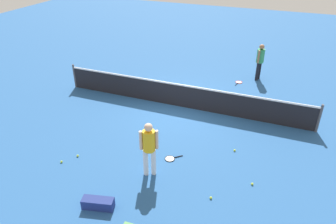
% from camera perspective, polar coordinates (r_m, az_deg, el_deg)
% --- Properties ---
extents(ground_plane, '(40.00, 40.00, 0.00)m').
position_cam_1_polar(ground_plane, '(12.72, 2.34, 0.99)').
color(ground_plane, '#265693').
extents(court_net, '(10.09, 0.09, 1.07)m').
position_cam_1_polar(court_net, '(12.49, 2.39, 3.01)').
color(court_net, '#4C4C51').
rests_on(court_net, ground_plane).
extents(player_near_side, '(0.51, 0.46, 1.70)m').
position_cam_1_polar(player_near_side, '(8.74, -3.42, -5.96)').
color(player_near_side, white).
rests_on(player_near_side, ground_plane).
extents(player_far_side, '(0.42, 0.52, 1.70)m').
position_cam_1_polar(player_far_side, '(15.35, 16.18, 9.10)').
color(player_far_side, black).
rests_on(player_far_side, ground_plane).
extents(tennis_racket_near_player, '(0.55, 0.52, 0.03)m').
position_cam_1_polar(tennis_racket_near_player, '(9.88, 0.48, -8.33)').
color(tennis_racket_near_player, black).
rests_on(tennis_racket_near_player, ground_plane).
extents(tennis_racket_far_player, '(0.37, 0.60, 0.03)m').
position_cam_1_polar(tennis_racket_far_player, '(15.14, 12.55, 5.21)').
color(tennis_racket_far_player, red).
rests_on(tennis_racket_far_player, ground_plane).
extents(tennis_ball_near_player, '(0.07, 0.07, 0.07)m').
position_cam_1_polar(tennis_ball_near_player, '(9.27, 14.87, -12.36)').
color(tennis_ball_near_player, '#C6E033').
rests_on(tennis_ball_near_player, ground_plane).
extents(tennis_ball_by_net, '(0.07, 0.07, 0.07)m').
position_cam_1_polar(tennis_ball_by_net, '(8.67, 7.69, -15.00)').
color(tennis_ball_by_net, '#C6E033').
rests_on(tennis_ball_by_net, ground_plane).
extents(tennis_ball_midcourt, '(0.07, 0.07, 0.07)m').
position_cam_1_polar(tennis_ball_midcourt, '(10.24, -18.55, -8.45)').
color(tennis_ball_midcourt, '#C6E033').
rests_on(tennis_ball_midcourt, ground_plane).
extents(tennis_ball_baseline, '(0.07, 0.07, 0.07)m').
position_cam_1_polar(tennis_ball_baseline, '(10.34, -15.89, -7.56)').
color(tennis_ball_baseline, '#C6E033').
rests_on(tennis_ball_baseline, ground_plane).
extents(tennis_ball_stray_left, '(0.07, 0.07, 0.07)m').
position_cam_1_polar(tennis_ball_stray_left, '(10.40, 11.85, -6.74)').
color(tennis_ball_stray_left, '#C6E033').
rests_on(tennis_ball_stray_left, ground_plane).
extents(equipment_bag, '(0.84, 0.47, 0.28)m').
position_cam_1_polar(equipment_bag, '(8.50, -12.66, -15.67)').
color(equipment_bag, navy).
rests_on(equipment_bag, ground_plane).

